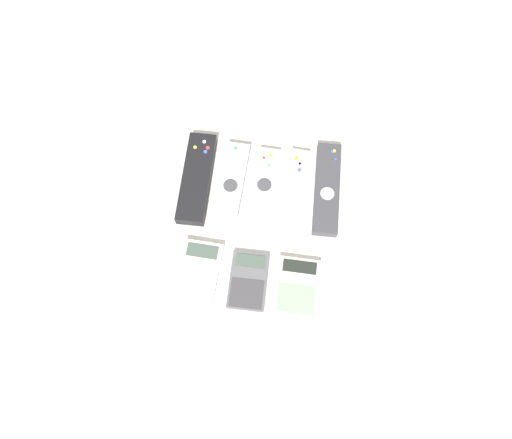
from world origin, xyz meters
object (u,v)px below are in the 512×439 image
remote_1 (232,180)px  remote_3 (295,186)px  calculator_1 (247,281)px  calculator_2 (297,287)px  calculator_0 (198,273)px  remote_2 (265,183)px  remote_0 (197,178)px  remote_4 (327,189)px

remote_1 → remote_3: 0.13m
remote_1 → calculator_1: bearing=-72.5°
remote_3 → calculator_2: 0.22m
remote_3 → calculator_0: (-0.17, -0.21, 0.00)m
remote_2 → remote_1: bearing=-175.2°
remote_1 → calculator_2: (0.16, -0.21, -0.01)m
remote_0 → remote_3: remote_0 is taller
remote_0 → remote_4: 0.28m
remote_1 → calculator_0: remote_1 is taller
remote_0 → calculator_1: remote_0 is taller
remote_2 → calculator_2: size_ratio=1.37×
remote_0 → calculator_2: bearing=-42.4°
remote_4 → remote_3: bearing=178.6°
remote_0 → remote_1: 0.08m
remote_1 → calculator_0: size_ratio=1.29×
calculator_1 → calculator_2: 0.10m
remote_2 → remote_3: size_ratio=0.92×
calculator_2 → remote_3: bearing=97.4°
remote_2 → remote_4: remote_4 is taller
remote_3 → remote_0: bearing=-173.8°
remote_0 → remote_3: (0.21, 0.01, -0.00)m
remote_0 → calculator_0: (0.04, -0.20, -0.00)m
remote_0 → remote_3: size_ratio=1.20×
remote_1 → remote_2: 0.07m
remote_1 → calculator_2: size_ratio=1.47×
calculator_0 → remote_1: bearing=81.9°
remote_2 → remote_3: bearing=3.3°
remote_4 → remote_2: bearing=179.4°
remote_2 → calculator_1: size_ratio=1.35×
remote_3 → calculator_1: 0.23m
calculator_0 → remote_0: bearing=102.7°
calculator_2 → remote_1: bearing=127.7°
remote_0 → remote_4: bearing=1.2°
calculator_0 → calculator_1: size_ratio=1.12×
calculator_0 → calculator_1: calculator_0 is taller
calculator_1 → remote_2: bearing=86.6°
remote_0 → calculator_1: 0.25m
remote_1 → calculator_2: 0.27m
remote_0 → remote_4: size_ratio=0.99×
calculator_1 → remote_0: bearing=122.5°
remote_4 → calculator_2: bearing=-102.3°
remote_2 → remote_4: bearing=2.6°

